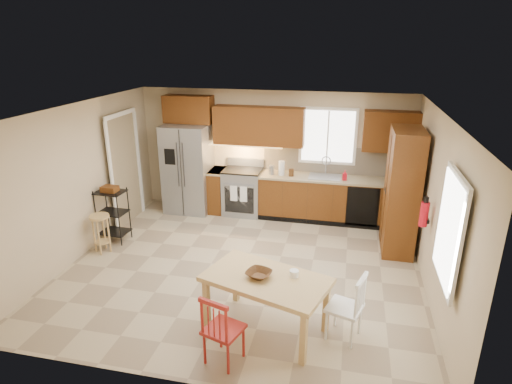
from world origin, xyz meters
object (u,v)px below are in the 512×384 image
at_px(fire_extinguisher, 424,214).
at_px(pantry, 402,192).
at_px(range_stove, 243,192).
at_px(bar_stool, 101,234).
at_px(table_jar, 294,275).
at_px(chair_white, 345,306).
at_px(utility_cart, 113,215).
at_px(table_bowl, 259,277).
at_px(dining_table, 266,304).
at_px(refrigerator, 188,169).
at_px(chair_red, 224,328).
at_px(soap_bottle, 345,175).

bearing_deg(fire_extinguisher, pantry, 100.78).
bearing_deg(pantry, range_stove, 161.71).
distance_m(range_stove, bar_stool, 2.92).
xyz_separation_m(pantry, table_jar, (-1.45, -2.53, -0.29)).
relative_size(chair_white, utility_cart, 0.89).
distance_m(table_bowl, utility_cart, 3.59).
height_order(dining_table, utility_cart, utility_cart).
xyz_separation_m(table_bowl, bar_stool, (-3.03, 1.42, -0.39)).
distance_m(range_stove, table_bowl, 3.78).
distance_m(range_stove, pantry, 3.19).
xyz_separation_m(refrigerator, chair_white, (3.30, -3.50, -0.47)).
bearing_deg(chair_red, range_stove, 119.15).
bearing_deg(dining_table, utility_cart, 167.15).
bearing_deg(bar_stool, chair_red, -18.00).
distance_m(table_bowl, table_jar, 0.43).
height_order(range_stove, chair_white, range_stove).
bearing_deg(table_jar, refrigerator, 127.76).
relative_size(range_stove, chair_red, 1.06).
bearing_deg(fire_extinguisher, soap_bottle, 120.53).
xyz_separation_m(fire_extinguisher, chair_white, (-1.03, -1.52, -0.66)).
bearing_deg(table_jar, fire_extinguisher, 41.81).
bearing_deg(utility_cart, range_stove, 44.08).
distance_m(range_stove, fire_extinguisher, 3.83).
xyz_separation_m(fire_extinguisher, dining_table, (-1.98, -1.57, -0.74)).
distance_m(soap_bottle, chair_white, 3.52).
bearing_deg(chair_red, fire_extinguisher, 61.50).
distance_m(fire_extinguisher, table_jar, 2.25).
relative_size(bar_stool, utility_cart, 0.69).
height_order(fire_extinguisher, utility_cart, fire_extinguisher).
bearing_deg(range_stove, table_jar, -66.53).
xyz_separation_m(refrigerator, table_jar, (2.68, -3.45, -0.15)).
height_order(table_bowl, table_jar, table_jar).
xyz_separation_m(fire_extinguisher, utility_cart, (-5.13, 0.30, -0.61)).
distance_m(soap_bottle, table_jar, 3.47).
bearing_deg(pantry, bar_stool, -166.17).
xyz_separation_m(soap_bottle, table_bowl, (-0.92, -3.52, -0.26)).
bearing_deg(utility_cart, bar_stool, -83.95).
bearing_deg(bar_stool, dining_table, -5.70).
height_order(pantry, fire_extinguisher, pantry).
bearing_deg(chair_red, table_bowl, 86.24).
relative_size(dining_table, table_bowl, 4.94).
bearing_deg(table_jar, chair_red, -132.24).
bearing_deg(table_bowl, chair_red, -111.60).
distance_m(chair_white, table_jar, 0.71).
distance_m(dining_table, chair_white, 0.95).
relative_size(soap_bottle, fire_extinguisher, 0.53).
bearing_deg(utility_cart, pantry, 11.06).
bearing_deg(chair_white, pantry, -0.01).
distance_m(refrigerator, pantry, 4.23).
bearing_deg(soap_bottle, chair_red, -105.77).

